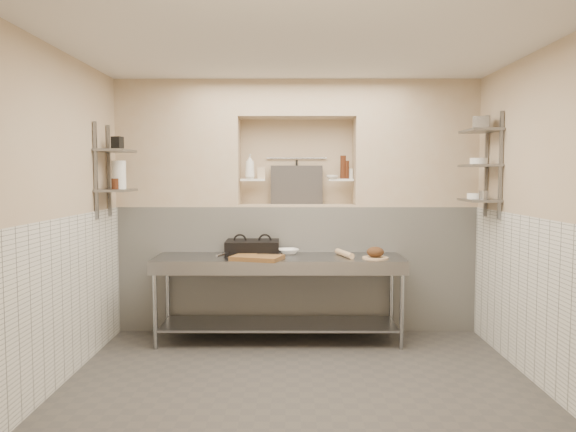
{
  "coord_description": "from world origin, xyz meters",
  "views": [
    {
      "loc": [
        -0.08,
        -4.64,
        1.76
      ],
      "look_at": [
        -0.1,
        0.9,
        1.35
      ],
      "focal_mm": 35.0,
      "sensor_mm": 36.0,
      "label": 1
    }
  ],
  "objects_px": {
    "jug_left": "(119,175)",
    "prep_table": "(279,281)",
    "bowl_alcove": "(332,177)",
    "bread_loaf": "(375,252)",
    "cutting_board": "(257,258)",
    "panini_press": "(252,248)",
    "bottle_soap": "(250,166)",
    "mixing_bowl": "(288,251)",
    "rolling_pin": "(344,254)"
  },
  "relations": [
    {
      "from": "bowl_alcove",
      "to": "jug_left",
      "type": "height_order",
      "value": "jug_left"
    },
    {
      "from": "bread_loaf",
      "to": "jug_left",
      "type": "height_order",
      "value": "jug_left"
    },
    {
      "from": "mixing_bowl",
      "to": "bread_loaf",
      "type": "xyz_separation_m",
      "value": [
        0.9,
        -0.32,
        0.04
      ]
    },
    {
      "from": "rolling_pin",
      "to": "bread_loaf",
      "type": "relative_size",
      "value": 2.28
    },
    {
      "from": "prep_table",
      "to": "rolling_pin",
      "type": "relative_size",
      "value": 6.42
    },
    {
      "from": "bread_loaf",
      "to": "bowl_alcove",
      "type": "height_order",
      "value": "bowl_alcove"
    },
    {
      "from": "mixing_bowl",
      "to": "prep_table",
      "type": "bearing_deg",
      "value": -115.06
    },
    {
      "from": "cutting_board",
      "to": "bowl_alcove",
      "type": "bearing_deg",
      "value": 41.87
    },
    {
      "from": "jug_left",
      "to": "prep_table",
      "type": "bearing_deg",
      "value": 1.53
    },
    {
      "from": "mixing_bowl",
      "to": "jug_left",
      "type": "distance_m",
      "value": 1.94
    },
    {
      "from": "panini_press",
      "to": "jug_left",
      "type": "relative_size",
      "value": 1.98
    },
    {
      "from": "panini_press",
      "to": "bowl_alcove",
      "type": "relative_size",
      "value": 4.15
    },
    {
      "from": "prep_table",
      "to": "cutting_board",
      "type": "height_order",
      "value": "cutting_board"
    },
    {
      "from": "bottle_soap",
      "to": "rolling_pin",
      "type": "bearing_deg",
      "value": -26.02
    },
    {
      "from": "bread_loaf",
      "to": "jug_left",
      "type": "relative_size",
      "value": 0.61
    },
    {
      "from": "prep_table",
      "to": "bowl_alcove",
      "type": "bearing_deg",
      "value": 41.22
    },
    {
      "from": "panini_press",
      "to": "mixing_bowl",
      "type": "relative_size",
      "value": 2.42
    },
    {
      "from": "rolling_pin",
      "to": "jug_left",
      "type": "height_order",
      "value": "jug_left"
    },
    {
      "from": "bottle_soap",
      "to": "jug_left",
      "type": "relative_size",
      "value": 0.97
    },
    {
      "from": "panini_press",
      "to": "rolling_pin",
      "type": "height_order",
      "value": "panini_press"
    },
    {
      "from": "bottle_soap",
      "to": "bowl_alcove",
      "type": "relative_size",
      "value": 2.03
    },
    {
      "from": "rolling_pin",
      "to": "jug_left",
      "type": "distance_m",
      "value": 2.48
    },
    {
      "from": "rolling_pin",
      "to": "bowl_alcove",
      "type": "bearing_deg",
      "value": 100.59
    },
    {
      "from": "bottle_soap",
      "to": "bowl_alcove",
      "type": "height_order",
      "value": "bottle_soap"
    },
    {
      "from": "bread_loaf",
      "to": "jug_left",
      "type": "xyz_separation_m",
      "value": [
        -2.64,
        0.07,
        0.79
      ]
    },
    {
      "from": "prep_table",
      "to": "bowl_alcove",
      "type": "relative_size",
      "value": 18.87
    },
    {
      "from": "mixing_bowl",
      "to": "bottle_soap",
      "type": "relative_size",
      "value": 0.85
    },
    {
      "from": "bowl_alcove",
      "to": "bread_loaf",
      "type": "bearing_deg",
      "value": -58.2
    },
    {
      "from": "bowl_alcove",
      "to": "cutting_board",
      "type": "bearing_deg",
      "value": -138.13
    },
    {
      "from": "bread_loaf",
      "to": "jug_left",
      "type": "distance_m",
      "value": 2.75
    },
    {
      "from": "mixing_bowl",
      "to": "jug_left",
      "type": "relative_size",
      "value": 0.82
    },
    {
      "from": "rolling_pin",
      "to": "jug_left",
      "type": "xyz_separation_m",
      "value": [
        -2.33,
        -0.07,
        0.83
      ]
    },
    {
      "from": "cutting_board",
      "to": "bread_loaf",
      "type": "bearing_deg",
      "value": 4.08
    },
    {
      "from": "cutting_board",
      "to": "bottle_soap",
      "type": "relative_size",
      "value": 1.74
    },
    {
      "from": "bread_loaf",
      "to": "bowl_alcove",
      "type": "distance_m",
      "value": 1.07
    },
    {
      "from": "bread_loaf",
      "to": "panini_press",
      "type": "bearing_deg",
      "value": 167.96
    },
    {
      "from": "prep_table",
      "to": "panini_press",
      "type": "relative_size",
      "value": 4.54
    },
    {
      "from": "bread_loaf",
      "to": "rolling_pin",
      "type": "bearing_deg",
      "value": 155.08
    },
    {
      "from": "bowl_alcove",
      "to": "jug_left",
      "type": "xyz_separation_m",
      "value": [
        -2.24,
        -0.57,
        0.02
      ]
    },
    {
      "from": "prep_table",
      "to": "mixing_bowl",
      "type": "bearing_deg",
      "value": 64.94
    },
    {
      "from": "cutting_board",
      "to": "mixing_bowl",
      "type": "height_order",
      "value": "mixing_bowl"
    },
    {
      "from": "mixing_bowl",
      "to": "bottle_soap",
      "type": "distance_m",
      "value": 1.07
    },
    {
      "from": "panini_press",
      "to": "bowl_alcove",
      "type": "height_order",
      "value": "bowl_alcove"
    },
    {
      "from": "mixing_bowl",
      "to": "rolling_pin",
      "type": "height_order",
      "value": "rolling_pin"
    },
    {
      "from": "panini_press",
      "to": "bowl_alcove",
      "type": "bearing_deg",
      "value": 21.68
    },
    {
      "from": "rolling_pin",
      "to": "mixing_bowl",
      "type": "bearing_deg",
      "value": 163.37
    },
    {
      "from": "prep_table",
      "to": "mixing_bowl",
      "type": "height_order",
      "value": "mixing_bowl"
    },
    {
      "from": "bread_loaf",
      "to": "bowl_alcove",
      "type": "relative_size",
      "value": 1.29
    },
    {
      "from": "panini_press",
      "to": "bowl_alcove",
      "type": "xyz_separation_m",
      "value": [
        0.88,
        0.37,
        0.76
      ]
    },
    {
      "from": "panini_press",
      "to": "cutting_board",
      "type": "relative_size",
      "value": 1.18
    }
  ]
}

